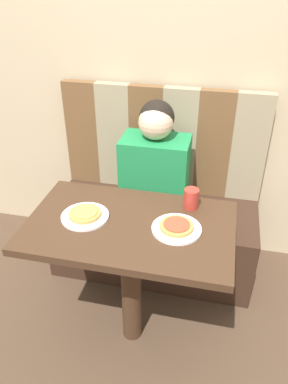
% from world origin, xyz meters
% --- Properties ---
extents(ground_plane, '(12.00, 12.00, 0.00)m').
position_xyz_m(ground_plane, '(0.00, 0.00, 0.00)').
color(ground_plane, '#4C3828').
extents(wall_back, '(7.00, 0.05, 2.60)m').
position_xyz_m(wall_back, '(0.00, 0.88, 1.30)').
color(wall_back, '#C6B28E').
rests_on(wall_back, ground_plane).
extents(booth_seat, '(1.23, 0.52, 0.45)m').
position_xyz_m(booth_seat, '(0.00, 0.57, 0.22)').
color(booth_seat, '#382319').
rests_on(booth_seat, ground_plane).
extents(booth_backrest, '(1.23, 0.06, 0.66)m').
position_xyz_m(booth_backrest, '(0.00, 0.80, 0.78)').
color(booth_backrest, brown).
rests_on(booth_backrest, booth_seat).
extents(dining_table, '(0.91, 0.56, 0.74)m').
position_xyz_m(dining_table, '(0.00, 0.00, 0.62)').
color(dining_table, '#422B1C').
rests_on(dining_table, ground_plane).
extents(person, '(0.38, 0.24, 0.65)m').
position_xyz_m(person, '(0.00, 0.57, 0.75)').
color(person, '#1E8447').
rests_on(person, booth_seat).
extents(plate_left, '(0.21, 0.21, 0.01)m').
position_xyz_m(plate_left, '(-0.21, -0.00, 0.74)').
color(plate_left, white).
rests_on(plate_left, dining_table).
extents(plate_right, '(0.21, 0.21, 0.01)m').
position_xyz_m(plate_right, '(0.21, -0.00, 0.74)').
color(plate_right, white).
rests_on(plate_right, dining_table).
extents(pizza_left, '(0.14, 0.14, 0.02)m').
position_xyz_m(pizza_left, '(-0.21, -0.00, 0.76)').
color(pizza_left, '#C68E47').
rests_on(pizza_left, plate_left).
extents(pizza_right, '(0.14, 0.14, 0.02)m').
position_xyz_m(pizza_right, '(0.21, -0.00, 0.76)').
color(pizza_right, '#C68E47').
rests_on(pizza_right, plate_right).
extents(drinking_cup, '(0.07, 0.07, 0.10)m').
position_xyz_m(drinking_cup, '(0.24, 0.19, 0.78)').
color(drinking_cup, '#B23328').
rests_on(drinking_cup, dining_table).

